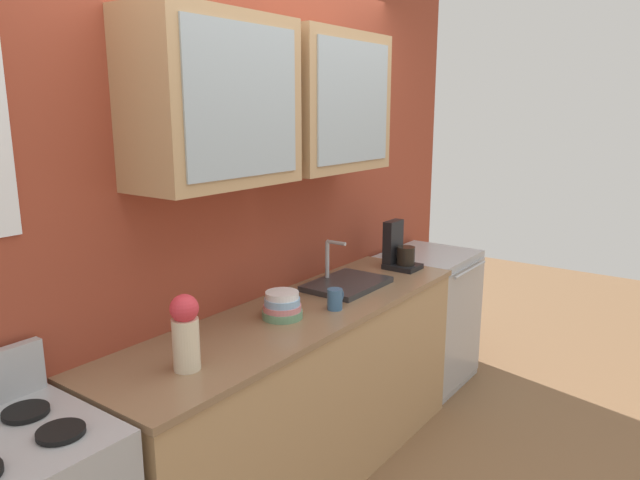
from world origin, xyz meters
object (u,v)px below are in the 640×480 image
Objects in this scene: bowl_stack at (282,306)px; cup_near_sink at (335,299)px; coffee_maker at (399,251)px; dishwasher at (426,318)px; sink_faucet at (346,283)px; vase at (185,331)px.

bowl_stack is 1.68× the size of cup_near_sink.
dishwasher is at bearing 0.62° from coffee_maker.
sink_faucet is 1.58× the size of coffee_maker.
vase is 0.32× the size of dishwasher.
sink_faucet is 1.05m from dishwasher.
sink_faucet reaches higher than dishwasher.
bowl_stack is 0.66× the size of coffee_maker.
vase reaches higher than bowl_stack.
cup_near_sink is (0.88, -0.06, -0.10)m from vase.
bowl_stack is 0.65m from vase.
vase is (-1.22, -0.10, 0.13)m from sink_faucet.
bowl_stack reaches higher than cup_near_sink.
vase is at bearing 175.78° from cup_near_sink.
coffee_maker reaches higher than dishwasher.
dishwasher is (1.52, -0.01, -0.51)m from bowl_stack.
sink_faucet reaches higher than cup_near_sink.
sink_faucet is 0.51× the size of dishwasher.
bowl_stack is 0.28m from cup_near_sink.
dishwasher is at bearing -0.44° from bowl_stack.
sink_faucet is at bearing 25.29° from cup_near_sink.
bowl_stack is 0.65× the size of vase.
sink_faucet is 0.58m from bowl_stack.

